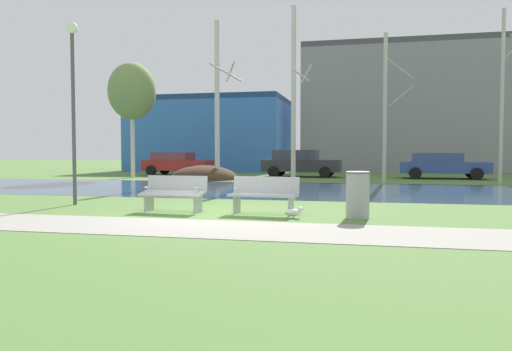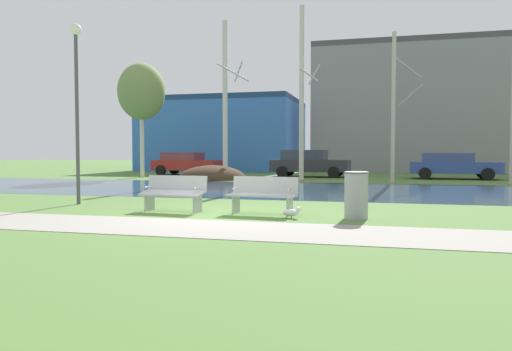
{
  "view_description": "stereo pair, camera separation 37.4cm",
  "coord_description": "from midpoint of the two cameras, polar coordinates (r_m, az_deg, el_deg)",
  "views": [
    {
      "loc": [
        3.35,
        -10.37,
        1.45
      ],
      "look_at": [
        0.77,
        1.34,
        0.86
      ],
      "focal_mm": 33.87,
      "sensor_mm": 36.0,
      "label": 1
    },
    {
      "loc": [
        3.72,
        -10.28,
        1.45
      ],
      "look_at": [
        0.77,
        1.34,
        0.86
      ],
      "focal_mm": 33.87,
      "sensor_mm": 36.0,
      "label": 2
    }
  ],
  "objects": [
    {
      "name": "building_blue_store",
      "position": [
        39.43,
        -3.37,
        4.79
      ],
      "size": [
        11.73,
        9.21,
        5.67
      ],
      "color": "#3870C6",
      "rests_on": "ground"
    },
    {
      "name": "birch_center",
      "position": [
        24.11,
        16.45,
        7.87
      ],
      "size": [
        1.41,
        2.57,
        7.13
      ],
      "color": "#BCB7A8",
      "rests_on": "ground"
    },
    {
      "name": "parked_van_nearest_red",
      "position": [
        30.64,
        -7.91,
        1.47
      ],
      "size": [
        4.28,
        2.23,
        1.43
      ],
      "color": "maroon",
      "rests_on": "ground"
    },
    {
      "name": "paved_path_strip",
      "position": [
        9.42,
        -8.06,
        -6.05
      ],
      "size": [
        60.0,
        2.12,
        0.01
      ],
      "primitive_type": "cube",
      "color": "gray",
      "rests_on": "ground"
    },
    {
      "name": "building_grey_warehouse",
      "position": [
        38.4,
        19.02,
        7.45
      ],
      "size": [
        15.41,
        6.82,
        9.36
      ],
      "color": "gray",
      "rests_on": "ground"
    },
    {
      "name": "parked_hatch_third_blue",
      "position": [
        28.06,
        22.54,
        1.14
      ],
      "size": [
        4.68,
        2.29,
        1.4
      ],
      "color": "#2D4793",
      "rests_on": "ground"
    },
    {
      "name": "parked_sedan_second_dark",
      "position": [
        28.33,
        6.62,
        1.49
      ],
      "size": [
        4.59,
        2.21,
        1.57
      ],
      "color": "#282B30",
      "rests_on": "ground"
    },
    {
      "name": "bench_right",
      "position": [
        11.22,
        1.76,
        -2.2
      ],
      "size": [
        1.64,
        0.69,
        0.87
      ],
      "color": "#B2B5B7",
      "rests_on": "ground"
    },
    {
      "name": "birch_left",
      "position": [
        25.13,
        -3.19,
        8.94
      ],
      "size": [
        1.47,
        2.29,
        8.16
      ],
      "color": "beige",
      "rests_on": "ground"
    },
    {
      "name": "seagull",
      "position": [
        10.61,
        5.27,
        -4.35
      ],
      "size": [
        0.44,
        0.16,
        0.26
      ],
      "color": "white",
      "rests_on": "ground"
    },
    {
      "name": "birch_center_left",
      "position": [
        25.69,
        5.87,
        9.72
      ],
      "size": [
        1.12,
        1.83,
        9.05
      ],
      "color": "beige",
      "rests_on": "ground"
    },
    {
      "name": "river_band",
      "position": [
        18.82,
        3.35,
        -1.62
      ],
      "size": [
        80.0,
        8.48,
        0.01
      ],
      "primitive_type": "cube",
      "color": "#2D475B",
      "rests_on": "ground"
    },
    {
      "name": "birch_far_left",
      "position": [
        28.39,
        -13.01,
        9.58
      ],
      "size": [
        2.66,
        2.66,
        6.46
      ],
      "color": "beige",
      "rests_on": "ground"
    },
    {
      "name": "bench_left",
      "position": [
        11.9,
        -8.81,
        -1.95
      ],
      "size": [
        1.64,
        0.69,
        0.87
      ],
      "color": "#B2B5B7",
      "rests_on": "ground"
    },
    {
      "name": "ground_plane",
      "position": [
        20.68,
        4.34,
        -1.24
      ],
      "size": [
        120.0,
        120.0,
        0.0
      ],
      "primitive_type": "plane",
      "color": "#517538"
    },
    {
      "name": "streetlamp",
      "position": [
        14.32,
        -19.73,
        10.27
      ],
      "size": [
        0.32,
        0.32,
        4.97
      ],
      "color": "#4C4C51",
      "rests_on": "ground"
    },
    {
      "name": "trash_bin",
      "position": [
        10.74,
        12.73,
        -2.18
      ],
      "size": [
        0.53,
        0.53,
        1.02
      ],
      "color": "#999B9E",
      "rests_on": "ground"
    },
    {
      "name": "soil_mound",
      "position": [
        25.74,
        -4.78,
        -0.46
      ],
      "size": [
        3.67,
        3.15,
        1.5
      ],
      "primitive_type": "ellipsoid",
      "color": "#423021",
      "rests_on": "ground"
    }
  ]
}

